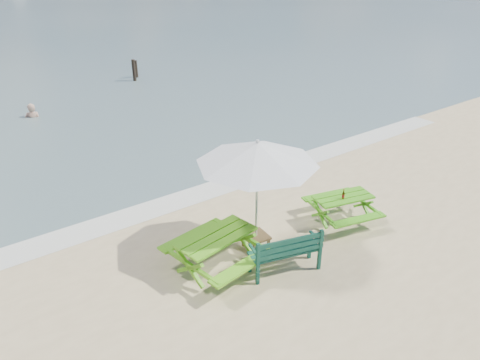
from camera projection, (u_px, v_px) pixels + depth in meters
foam_strip at (190, 197)px, 12.97m from camera, size 22.00×0.90×0.01m
picnic_table_left at (217, 253)px, 9.91m from camera, size 1.99×2.15×0.82m
picnic_table_right at (342, 209)px, 11.70m from camera, size 1.80×1.92×0.69m
park_bench at (285, 259)px, 9.89m from camera, size 1.60×0.91×0.94m
side_table at (256, 241)px, 10.68m from camera, size 0.58×0.58×0.34m
patio_umbrella at (257, 153)px, 9.71m from camera, size 2.91×2.91×2.60m
beer_bottle at (343, 196)px, 11.40m from camera, size 0.07×0.07×0.26m
swimmer at (34, 124)px, 19.30m from camera, size 0.77×0.64×1.79m
mooring_pilings at (135, 72)px, 24.48m from camera, size 0.57×0.77×1.30m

